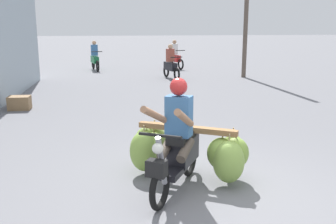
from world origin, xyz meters
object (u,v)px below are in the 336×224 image
Objects in this scene: motorbike_distant_ahead_right at (95,58)px; produce_crate at (19,103)px; motorbike_distant_ahead_left at (171,65)px; motorbike_distant_far_ahead at (175,57)px; motorbike_main_loaded at (185,149)px.

motorbike_distant_ahead_right is 2.84× the size of produce_crate.
motorbike_distant_ahead_left and motorbike_distant_ahead_right have the same top height.
motorbike_distant_ahead_left is at bearing 48.61° from produce_crate.
motorbike_distant_far_ahead is 10.39m from produce_crate.
motorbike_distant_ahead_left is 1.02× the size of motorbike_distant_far_ahead.
motorbike_main_loaded is 14.07m from motorbike_distant_ahead_right.
motorbike_main_loaded is 1.23× the size of motorbike_distant_ahead_right.
motorbike_distant_ahead_right reaches higher than produce_crate.
motorbike_distant_ahead_right is at bearing 80.49° from produce_crate.
motorbike_main_loaded reaches higher than motorbike_distant_far_ahead.
produce_crate is (-5.34, -8.90, -0.39)m from motorbike_distant_far_ahead.
motorbike_main_loaded is 1.26× the size of motorbike_distant_far_ahead.
motorbike_main_loaded reaches higher than produce_crate.
motorbike_main_loaded is 6.44m from produce_crate.
motorbike_distant_ahead_right is (-3.27, 3.25, 0.00)m from motorbike_distant_ahead_left.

